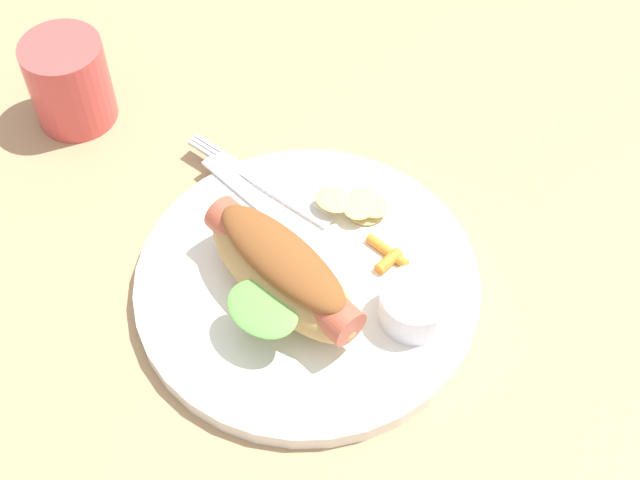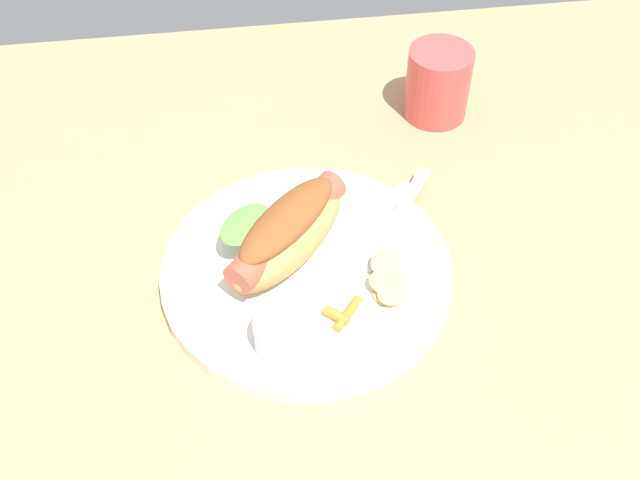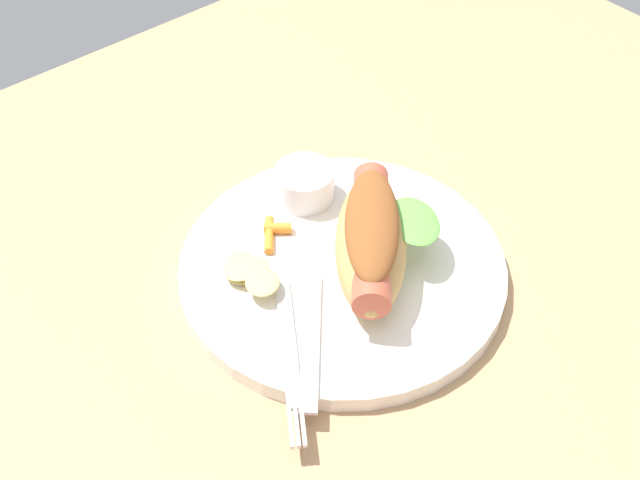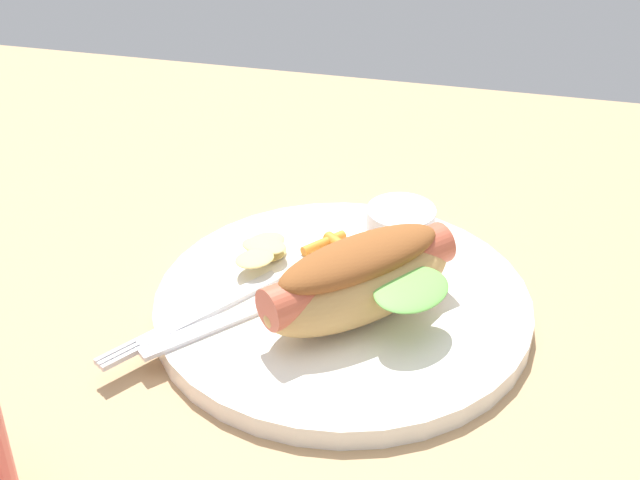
{
  "view_description": "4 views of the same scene",
  "coord_description": "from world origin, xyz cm",
  "px_view_note": "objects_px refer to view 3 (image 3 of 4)",
  "views": [
    {
      "loc": [
        45.41,
        3.93,
        64.03
      ],
      "look_at": [
        2.47,
        0.97,
        5.47
      ],
      "focal_mm": 52.03,
      "sensor_mm": 36.0,
      "label": 1
    },
    {
      "loc": [
        8.92,
        47.31,
        58.03
      ],
      "look_at": [
        2.23,
        -0.64,
        4.49
      ],
      "focal_mm": 43.05,
      "sensor_mm": 36.0,
      "label": 2
    },
    {
      "loc": [
        -30.58,
        -37.03,
        55.11
      ],
      "look_at": [
        2.31,
        1.44,
        4.13
      ],
      "focal_mm": 48.09,
      "sensor_mm": 36.0,
      "label": 3
    },
    {
      "loc": [
        14.84,
        -55.29,
        42.93
      ],
      "look_at": [
        1.88,
        -0.0,
        6.5
      ],
      "focal_mm": 52.55,
      "sensor_mm": 36.0,
      "label": 4
    }
  ],
  "objects_px": {
    "plate": "(345,271)",
    "fork": "(289,355)",
    "knife": "(311,340)",
    "carrot_garnish": "(273,232)",
    "hot_dog": "(372,238)",
    "sauce_ramekin": "(304,184)",
    "chips_pile": "(248,272)"
  },
  "relations": [
    {
      "from": "sauce_ramekin",
      "to": "carrot_garnish",
      "type": "relative_size",
      "value": 1.41
    },
    {
      "from": "fork",
      "to": "knife",
      "type": "relative_size",
      "value": 1.0
    },
    {
      "from": "knife",
      "to": "carrot_garnish",
      "type": "distance_m",
      "value": 0.12
    },
    {
      "from": "plate",
      "to": "hot_dog",
      "type": "bearing_deg",
      "value": -41.87
    },
    {
      "from": "plate",
      "to": "sauce_ramekin",
      "type": "height_order",
      "value": "sauce_ramekin"
    },
    {
      "from": "sauce_ramekin",
      "to": "carrot_garnish",
      "type": "bearing_deg",
      "value": -158.3
    },
    {
      "from": "plate",
      "to": "hot_dog",
      "type": "xyz_separation_m",
      "value": [
        0.02,
        -0.01,
        0.04
      ]
    },
    {
      "from": "hot_dog",
      "to": "plate",
      "type": "bearing_deg",
      "value": -89.06
    },
    {
      "from": "hot_dog",
      "to": "fork",
      "type": "xyz_separation_m",
      "value": [
        -0.11,
        -0.03,
        -0.03
      ]
    },
    {
      "from": "plate",
      "to": "fork",
      "type": "bearing_deg",
      "value": -155.43
    },
    {
      "from": "hot_dog",
      "to": "fork",
      "type": "distance_m",
      "value": 0.12
    },
    {
      "from": "fork",
      "to": "carrot_garnish",
      "type": "height_order",
      "value": "carrot_garnish"
    },
    {
      "from": "hot_dog",
      "to": "sauce_ramekin",
      "type": "xyz_separation_m",
      "value": [
        0.01,
        0.1,
        -0.02
      ]
    },
    {
      "from": "fork",
      "to": "knife",
      "type": "bearing_deg",
      "value": 125.09
    },
    {
      "from": "plate",
      "to": "chips_pile",
      "type": "bearing_deg",
      "value": 150.43
    },
    {
      "from": "fork",
      "to": "knife",
      "type": "distance_m",
      "value": 0.02
    },
    {
      "from": "plate",
      "to": "sauce_ramekin",
      "type": "xyz_separation_m",
      "value": [
        0.03,
        0.09,
        0.02
      ]
    },
    {
      "from": "fork",
      "to": "chips_pile",
      "type": "xyz_separation_m",
      "value": [
        0.02,
        0.09,
        0.01
      ]
    },
    {
      "from": "plate",
      "to": "fork",
      "type": "height_order",
      "value": "fork"
    },
    {
      "from": "knife",
      "to": "chips_pile",
      "type": "bearing_deg",
      "value": -140.14
    },
    {
      "from": "sauce_ramekin",
      "to": "carrot_garnish",
      "type": "distance_m",
      "value": 0.06
    },
    {
      "from": "plate",
      "to": "sauce_ramekin",
      "type": "distance_m",
      "value": 0.1
    },
    {
      "from": "sauce_ramekin",
      "to": "knife",
      "type": "relative_size",
      "value": 0.41
    },
    {
      "from": "knife",
      "to": "chips_pile",
      "type": "height_order",
      "value": "chips_pile"
    },
    {
      "from": "plate",
      "to": "fork",
      "type": "xyz_separation_m",
      "value": [
        -0.1,
        -0.04,
        0.01
      ]
    },
    {
      "from": "sauce_ramekin",
      "to": "chips_pile",
      "type": "height_order",
      "value": "sauce_ramekin"
    },
    {
      "from": "hot_dog",
      "to": "knife",
      "type": "distance_m",
      "value": 0.1
    },
    {
      "from": "hot_dog",
      "to": "sauce_ramekin",
      "type": "relative_size",
      "value": 2.79
    },
    {
      "from": "plate",
      "to": "chips_pile",
      "type": "relative_size",
      "value": 3.84
    },
    {
      "from": "hot_dog",
      "to": "sauce_ramekin",
      "type": "bearing_deg",
      "value": -144.39
    },
    {
      "from": "carrot_garnish",
      "to": "chips_pile",
      "type": "bearing_deg",
      "value": -150.87
    },
    {
      "from": "knife",
      "to": "fork",
      "type": "bearing_deg",
      "value": -47.45
    }
  ]
}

